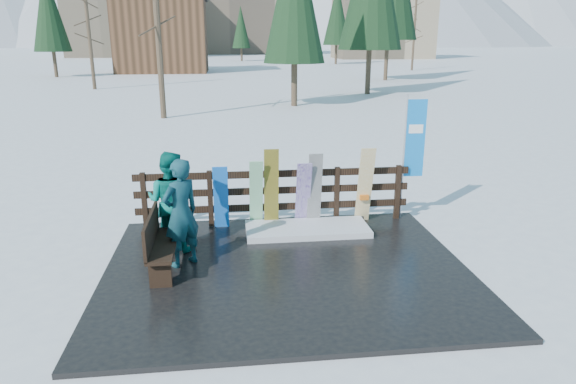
{
  "coord_description": "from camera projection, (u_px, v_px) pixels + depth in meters",
  "views": [
    {
      "loc": [
        -0.91,
        -7.78,
        3.75
      ],
      "look_at": [
        0.14,
        1.0,
        1.1
      ],
      "focal_mm": 32.0,
      "sensor_mm": 36.0,
      "label": 1
    }
  ],
  "objects": [
    {
      "name": "snowboard_0",
      "position": [
        221.0,
        198.0,
        10.13
      ],
      "size": [
        0.29,
        0.27,
        1.31
      ],
      "primitive_type": "cube",
      "rotation": [
        0.19,
        0.0,
        0.0
      ],
      "color": "blue",
      "rests_on": "deck"
    },
    {
      "name": "snowboard_1",
      "position": [
        256.0,
        194.0,
        10.2
      ],
      "size": [
        0.26,
        0.42,
        1.42
      ],
      "primitive_type": "cube",
      "rotation": [
        0.28,
        0.0,
        0.0
      ],
      "color": "white",
      "rests_on": "deck"
    },
    {
      "name": "trees",
      "position": [
        286.0,
        15.0,
        52.79
      ],
      "size": [
        41.95,
        68.71,
        14.55
      ],
      "color": "#382B1E",
      "rests_on": "ground"
    },
    {
      "name": "bench",
      "position": [
        159.0,
        241.0,
        8.31
      ],
      "size": [
        0.41,
        1.5,
        0.97
      ],
      "color": "black",
      "rests_on": "deck"
    },
    {
      "name": "ski_pair_a",
      "position": [
        270.0,
        188.0,
        10.27
      ],
      "size": [
        0.16,
        0.3,
        1.61
      ],
      "color": "maroon",
      "rests_on": "deck"
    },
    {
      "name": "snowboard_4",
      "position": [
        315.0,
        189.0,
        10.32
      ],
      "size": [
        0.28,
        0.25,
        1.52
      ],
      "primitive_type": "cube",
      "rotation": [
        0.15,
        0.0,
        0.0
      ],
      "color": "black",
      "rests_on": "deck"
    },
    {
      "name": "person_back",
      "position": [
        171.0,
        201.0,
        9.12
      ],
      "size": [
        1.05,
        0.93,
        1.8
      ],
      "primitive_type": "imported",
      "rotation": [
        0.0,
        0.0,
        2.81
      ],
      "color": "#066A5F",
      "rests_on": "deck"
    },
    {
      "name": "ground",
      "position": [
        287.0,
        272.0,
        8.58
      ],
      "size": [
        700.0,
        700.0,
        0.0
      ],
      "primitive_type": "plane",
      "color": "white",
      "rests_on": "ground"
    },
    {
      "name": "snowboard_2",
      "position": [
        271.0,
        188.0,
        10.2
      ],
      "size": [
        0.29,
        0.21,
        1.63
      ],
      "primitive_type": "cube",
      "rotation": [
        0.11,
        0.0,
        0.0
      ],
      "color": "gold",
      "rests_on": "deck"
    },
    {
      "name": "snowboard_5",
      "position": [
        365.0,
        185.0,
        10.42
      ],
      "size": [
        0.3,
        0.38,
        1.61
      ],
      "primitive_type": "cube",
      "rotation": [
        0.22,
        0.0,
        0.0
      ],
      "color": "white",
      "rests_on": "deck"
    },
    {
      "name": "person_front",
      "position": [
        181.0,
        213.0,
        8.44
      ],
      "size": [
        0.8,
        0.76,
        1.83
      ],
      "primitive_type": "imported",
      "rotation": [
        0.0,
        0.0,
        3.83
      ],
      "color": "#145956",
      "rests_on": "deck"
    },
    {
      "name": "deck",
      "position": [
        287.0,
        270.0,
        8.57
      ],
      "size": [
        6.0,
        5.0,
        0.08
      ],
      "primitive_type": "cube",
      "color": "black",
      "rests_on": "ground"
    },
    {
      "name": "rental_flag",
      "position": [
        412.0,
        143.0,
        10.57
      ],
      "size": [
        0.45,
        0.04,
        2.6
      ],
      "color": "silver",
      "rests_on": "deck"
    },
    {
      "name": "snowboard_3",
      "position": [
        303.0,
        194.0,
        10.31
      ],
      "size": [
        0.29,
        0.39,
        1.35
      ],
      "primitive_type": "cube",
      "rotation": [
        0.27,
        0.0,
        0.0
      ],
      "color": "silver",
      "rests_on": "deck"
    },
    {
      "name": "resort_buildings",
      "position": [
        232.0,
        11.0,
        115.67
      ],
      "size": [
        73.0,
        87.6,
        22.6
      ],
      "color": "tan",
      "rests_on": "ground"
    },
    {
      "name": "fence",
      "position": [
        274.0,
        192.0,
        10.46
      ],
      "size": [
        5.6,
        0.1,
        1.15
      ],
      "color": "black",
      "rests_on": "deck"
    },
    {
      "name": "snow_patch",
      "position": [
        307.0,
        229.0,
        10.13
      ],
      "size": [
        2.41,
        1.0,
        0.12
      ],
      "primitive_type": "cube",
      "color": "white",
      "rests_on": "deck"
    },
    {
      "name": "ski_pair_b",
      "position": [
        362.0,
        187.0,
        10.5
      ],
      "size": [
        0.17,
        0.21,
        1.51
      ],
      "color": "black",
      "rests_on": "deck"
    }
  ]
}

